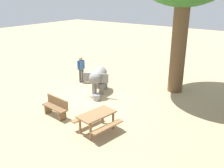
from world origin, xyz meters
The scene contains 6 objects.
ground_plane centered at (0.00, 0.00, 0.00)m, with size 60.00×60.00×0.00m, color tan.
elephant centered at (-0.65, -0.23, 0.91)m, with size 2.03×1.64×1.42m.
person_handler centered at (-1.36, -2.20, 0.95)m, with size 0.50×0.32×1.62m.
wooden_bench centered at (2.70, 0.01, 0.47)m, with size 0.51×1.43×0.88m.
picnic_table_near centered at (2.62, 2.32, 0.59)m, with size 1.71×1.70×0.78m.
feed_bucket centered at (0.27, 0.37, 0.16)m, with size 0.36×0.36×0.32m, color gray.
Camera 1 is at (9.33, 7.99, 5.24)m, focal length 39.79 mm.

